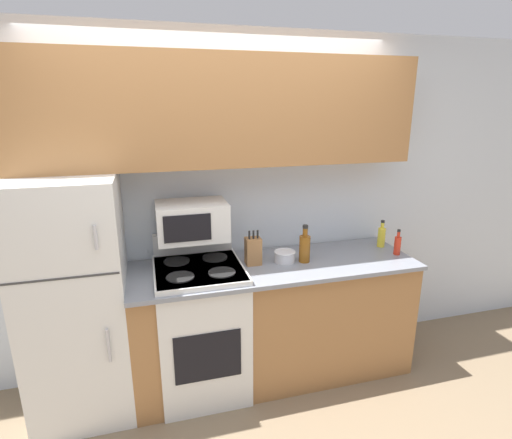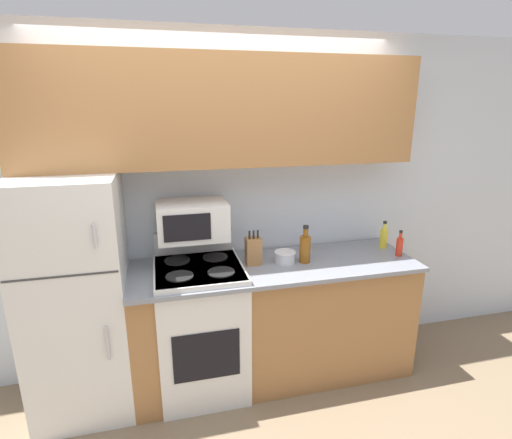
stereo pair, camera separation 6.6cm
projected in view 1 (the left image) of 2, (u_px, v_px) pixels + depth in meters
The scene contains 12 objects.
ground_plane at pixel (244, 407), 2.79m from camera, with size 12.00×12.00×0.00m, color #7F6B51.
wall_back at pixel (222, 207), 3.05m from camera, with size 8.00×0.05×2.55m.
lower_cabinets at pixel (274, 319), 3.03m from camera, with size 2.07×0.67×0.92m.
refrigerator at pixel (77, 300), 2.59m from camera, with size 0.63×0.65×1.62m.
upper_cabinets at pixel (224, 111), 2.68m from camera, with size 2.70×0.32×0.73m.
stove at pixel (201, 327), 2.87m from camera, with size 0.61×0.65×1.12m.
microwave at pixel (192, 221), 2.78m from camera, with size 0.48×0.34×0.26m.
knife_block at pixel (253, 251), 2.86m from camera, with size 0.11×0.10×0.26m.
bowl at pixel (285, 256), 2.90m from camera, with size 0.16×0.16×0.09m.
bottle_hot_sauce at pixel (397, 245), 3.04m from camera, with size 0.05×0.05×0.20m.
bottle_cooking_spray at pixel (381, 236), 3.21m from camera, with size 0.06×0.06×0.22m.
bottle_whiskey at pixel (305, 247), 2.90m from camera, with size 0.08×0.08×0.28m.
Camera 1 is at (-0.53, -2.25, 2.04)m, focal length 28.00 mm.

